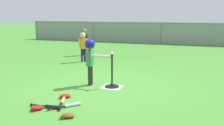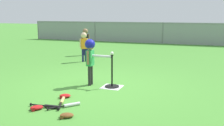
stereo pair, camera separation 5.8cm
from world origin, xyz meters
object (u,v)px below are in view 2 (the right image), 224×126
at_px(glove_near_bats, 36,108).
at_px(glove_tossed_aside, 67,115).
at_px(baseball_on_tee, 112,53).
at_px(fielder_deep_center, 85,38).
at_px(spare_bat_silver, 69,105).
at_px(batting_tee, 112,82).
at_px(batter_child, 90,53).
at_px(spare_bat_black, 49,106).
at_px(fielder_near_left, 84,43).
at_px(glove_by_plate, 65,96).
at_px(spare_bat_wood, 62,102).

height_order(glove_near_bats, glove_tossed_aside, same).
xyz_separation_m(baseball_on_tee, fielder_deep_center, (-2.52, 3.94, -0.09)).
height_order(baseball_on_tee, fielder_deep_center, fielder_deep_center).
bearing_deg(spare_bat_silver, glove_tossed_aside, -64.61).
relative_size(batting_tee, fielder_deep_center, 0.70).
xyz_separation_m(batting_tee, batter_child, (-0.52, -0.00, 0.64)).
bearing_deg(batter_child, spare_bat_silver, -81.36).
bearing_deg(spare_bat_silver, batting_tee, 78.52).
height_order(batting_tee, spare_bat_silver, batting_tee).
distance_m(batter_child, spare_bat_black, 1.78).
bearing_deg(glove_tossed_aside, spare_bat_black, 151.54).
relative_size(batter_child, spare_bat_black, 1.83).
distance_m(batting_tee, fielder_near_left, 3.34).
bearing_deg(glove_by_plate, baseball_on_tee, 58.71).
xyz_separation_m(spare_bat_silver, glove_near_bats, (-0.45, -0.31, 0.01)).
bearing_deg(batter_child, glove_tossed_aside, -77.23).
distance_m(fielder_deep_center, spare_bat_silver, 5.87).
height_order(spare_bat_silver, glove_tossed_aside, glove_tossed_aside).
relative_size(batting_tee, fielder_near_left, 0.73).
distance_m(fielder_near_left, glove_tossed_aside, 4.95).
bearing_deg(glove_tossed_aside, baseball_on_tee, 87.34).
bearing_deg(baseball_on_tee, spare_bat_silver, -101.48).
height_order(fielder_deep_center, glove_tossed_aside, fielder_deep_center).
bearing_deg(glove_tossed_aside, spare_bat_wood, 126.58).
bearing_deg(spare_bat_wood, glove_by_plate, 110.08).
bearing_deg(spare_bat_black, fielder_deep_center, 109.18).
height_order(baseball_on_tee, glove_tossed_aside, baseball_on_tee).
bearing_deg(batter_child, spare_bat_wood, -89.58).
bearing_deg(spare_bat_wood, batting_tee, 69.12).
distance_m(baseball_on_tee, glove_tossed_aside, 2.03).
xyz_separation_m(glove_near_bats, glove_tossed_aside, (0.66, -0.13, 0.00)).
distance_m(spare_bat_silver, spare_bat_black, 0.34).
distance_m(spare_bat_silver, spare_bat_wood, 0.25).
relative_size(batting_tee, baseball_on_tee, 9.87).
height_order(glove_by_plate, glove_near_bats, same).
relative_size(fielder_deep_center, glove_by_plate, 3.97).
height_order(batter_child, glove_by_plate, batter_child).
bearing_deg(spare_bat_silver, fielder_deep_center, 112.42).
relative_size(fielder_deep_center, glove_near_bats, 3.89).
xyz_separation_m(spare_bat_wood, glove_near_bats, (-0.24, -0.43, 0.01)).
relative_size(baseball_on_tee, glove_near_bats, 0.27).
distance_m(batter_child, spare_bat_silver, 1.64).
height_order(batter_child, glove_tossed_aside, batter_child).
xyz_separation_m(fielder_deep_center, spare_bat_wood, (2.01, -5.27, -0.64)).
xyz_separation_m(baseball_on_tee, spare_bat_black, (-0.59, -1.62, -0.74)).
bearing_deg(baseball_on_tee, glove_tossed_aside, -92.66).
height_order(spare_bat_silver, glove_by_plate, glove_by_plate).
xyz_separation_m(batting_tee, fielder_deep_center, (-2.52, 3.94, 0.55)).
bearing_deg(batter_child, glove_near_bats, -97.56).
bearing_deg(fielder_near_left, spare_bat_silver, -67.90).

